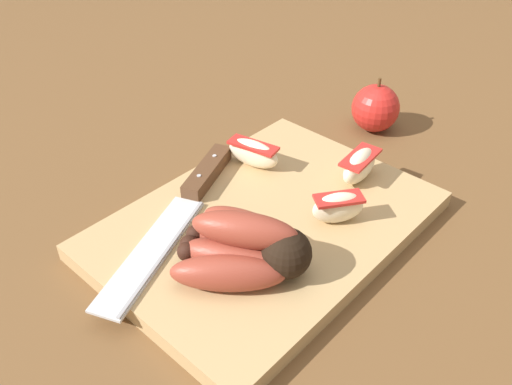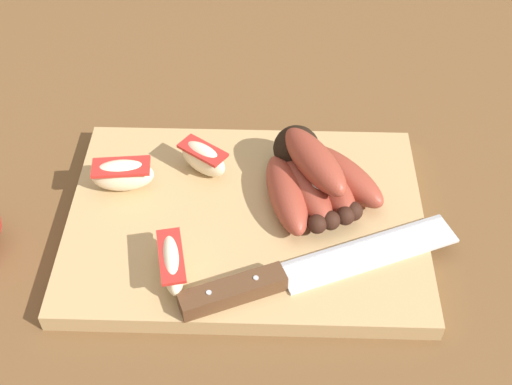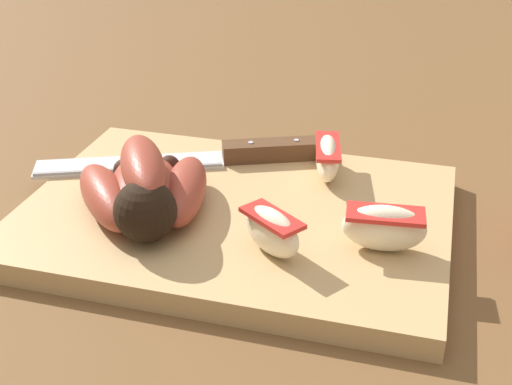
# 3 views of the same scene
# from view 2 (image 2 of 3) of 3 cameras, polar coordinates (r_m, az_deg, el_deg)

# --- Properties ---
(ground_plane) EXTENTS (6.00, 6.00, 0.00)m
(ground_plane) POSITION_cam_2_polar(r_m,az_deg,el_deg) (0.71, 0.67, -2.15)
(ground_plane) COLOR brown
(cutting_board) EXTENTS (0.36, 0.26, 0.02)m
(cutting_board) POSITION_cam_2_polar(r_m,az_deg,el_deg) (0.70, -0.83, -2.37)
(cutting_board) COLOR tan
(cutting_board) RESTS_ON ground_plane
(banana_bunch) EXTENTS (0.14, 0.14, 0.06)m
(banana_bunch) POSITION_cam_2_polar(r_m,az_deg,el_deg) (0.70, 4.83, 1.38)
(banana_bunch) COLOR black
(banana_bunch) RESTS_ON cutting_board
(chefs_knife) EXTENTS (0.27, 0.13, 0.02)m
(chefs_knife) POSITION_cam_2_polar(r_m,az_deg,el_deg) (0.63, 2.19, -7.15)
(chefs_knife) COLOR silver
(chefs_knife) RESTS_ON cutting_board
(apple_wedge_near) EXTENTS (0.07, 0.03, 0.04)m
(apple_wedge_near) POSITION_cam_2_polar(r_m,az_deg,el_deg) (0.72, -11.19, 1.48)
(apple_wedge_near) COLOR #F4E5C1
(apple_wedge_near) RESTS_ON cutting_board
(apple_wedge_middle) EXTENTS (0.06, 0.05, 0.04)m
(apple_wedge_middle) POSITION_cam_2_polar(r_m,az_deg,el_deg) (0.72, -4.47, 2.90)
(apple_wedge_middle) COLOR #F4E5C1
(apple_wedge_middle) RESTS_ON cutting_board
(apple_wedge_far) EXTENTS (0.03, 0.07, 0.04)m
(apple_wedge_far) POSITION_cam_2_polar(r_m,az_deg,el_deg) (0.63, -7.09, -5.93)
(apple_wedge_far) COLOR #F4E5C1
(apple_wedge_far) RESTS_ON cutting_board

